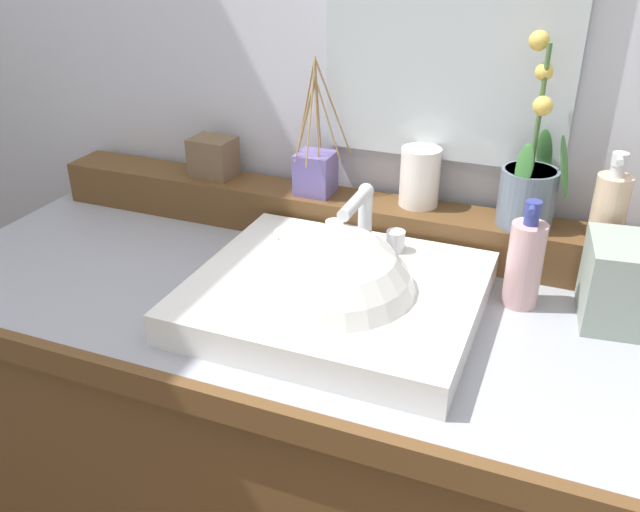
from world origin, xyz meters
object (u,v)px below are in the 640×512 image
at_px(tissue_box, 629,283).
at_px(trinket_box, 213,157).
at_px(soap_dispenser, 610,206).
at_px(reed_diffuser, 315,171).
at_px(tumbler_cup, 420,177).
at_px(lotion_bottle, 525,262).
at_px(sink_basin, 333,305).
at_px(potted_plant, 529,184).
at_px(soap_bar, 293,234).

bearing_deg(tissue_box, trinket_box, 170.92).
xyz_separation_m(soap_dispenser, reed_diffuser, (-0.52, 0.01, -0.02)).
height_order(tumbler_cup, lotion_bottle, tumbler_cup).
distance_m(reed_diffuser, tissue_box, 0.58).
bearing_deg(soap_dispenser, sink_basin, -145.86).
distance_m(lotion_bottle, tissue_box, 0.15).
bearing_deg(reed_diffuser, sink_basin, -62.59).
bearing_deg(tumbler_cup, potted_plant, -5.38).
distance_m(potted_plant, lotion_bottle, 0.15).
distance_m(soap_dispenser, lotion_bottle, 0.17).
distance_m(tumbler_cup, reed_diffuser, 0.20).
relative_size(reed_diffuser, trinket_box, 3.02).
xyz_separation_m(soap_bar, tissue_box, (0.54, 0.03, 0.00)).
bearing_deg(potted_plant, tissue_box, -33.77).
relative_size(potted_plant, reed_diffuser, 1.25).
height_order(potted_plant, lotion_bottle, potted_plant).
distance_m(reed_diffuser, lotion_bottle, 0.43).
bearing_deg(reed_diffuser, trinket_box, 177.78).
bearing_deg(potted_plant, soap_dispenser, -4.98).
relative_size(potted_plant, tissue_box, 2.42).
relative_size(sink_basin, trinket_box, 5.20).
bearing_deg(tissue_box, sink_basin, -160.27).
relative_size(potted_plant, trinket_box, 3.77).
height_order(reed_diffuser, trinket_box, reed_diffuser).
relative_size(sink_basin, soap_bar, 6.29).
xyz_separation_m(soap_bar, soap_dispenser, (0.50, 0.14, 0.08)).
bearing_deg(sink_basin, trinket_box, 142.78).
distance_m(tumbler_cup, tissue_box, 0.39).
xyz_separation_m(sink_basin, reed_diffuser, (-0.14, 0.27, 0.11)).
xyz_separation_m(potted_plant, tumbler_cup, (-0.19, 0.02, -0.02)).
xyz_separation_m(tumbler_cup, lotion_bottle, (0.21, -0.14, -0.06)).
bearing_deg(soap_bar, trinket_box, 147.21).
distance_m(potted_plant, trinket_box, 0.61).
relative_size(lotion_bottle, tissue_box, 1.35).
height_order(tumbler_cup, reed_diffuser, reed_diffuser).
bearing_deg(lotion_bottle, soap_bar, -176.62).
bearing_deg(trinket_box, tumbler_cup, 3.81).
bearing_deg(soap_bar, soap_dispenser, 15.21).
relative_size(potted_plant, tumbler_cup, 2.98).
bearing_deg(trinket_box, soap_dispenser, 1.07).
xyz_separation_m(sink_basin, soap_bar, (-0.12, 0.12, 0.05)).
bearing_deg(soap_dispenser, potted_plant, 175.02).
relative_size(reed_diffuser, tissue_box, 1.94).
bearing_deg(trinket_box, potted_plant, 1.78).
distance_m(soap_dispenser, reed_diffuser, 0.52).
bearing_deg(tissue_box, tumbler_cup, 159.81).
height_order(sink_basin, potted_plant, potted_plant).
relative_size(soap_bar, potted_plant, 0.22).
height_order(reed_diffuser, tissue_box, reed_diffuser).
distance_m(trinket_box, tissue_box, 0.80).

